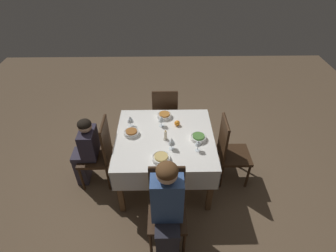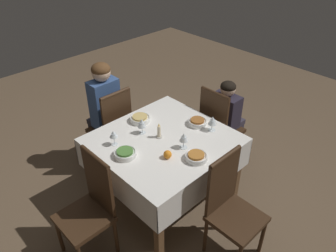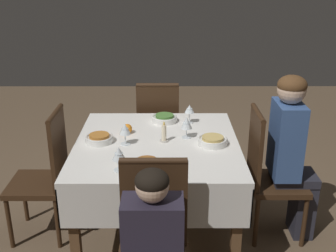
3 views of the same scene
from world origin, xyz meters
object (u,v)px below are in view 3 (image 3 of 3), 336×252
object	(u,v)px
bowl_north	(99,138)
bowl_east	(165,118)
chair_south	(268,171)
wine_glass_west	(119,154)
chair_north	(46,172)
orange_fruit	(127,129)
person_adult_denim	(292,149)
bowl_west	(147,164)
dining_table	(157,155)
wine_glass_north	(125,130)
wine_glass_south	(187,123)
chair_west	(155,244)
wine_glass_east	(189,109)
chair_east	(158,129)
bowl_south	(213,140)
candle_centerpiece	(164,134)

from	to	relation	value
bowl_north	bowl_east	world-z (taller)	same
chair_south	wine_glass_west	distance (m)	1.14
bowl_east	chair_north	bearing A→B (deg)	114.93
bowl_east	orange_fruit	xyz separation A→B (m)	(-0.24, 0.27, 0.01)
person_adult_denim	bowl_west	size ratio (longest dim) A/B	6.61
dining_table	bowl_west	world-z (taller)	bowl_west
wine_glass_north	wine_glass_south	bearing A→B (deg)	-74.50
chair_west	wine_glass_south	bearing A→B (deg)	77.31
bowl_east	wine_glass_east	size ratio (longest dim) A/B	1.32
chair_south	chair_north	xyz separation A→B (m)	(-0.01, 1.57, 0.00)
chair_west	wine_glass_west	world-z (taller)	chair_west
bowl_west	orange_fruit	distance (m)	0.58
wine_glass_west	wine_glass_north	xyz separation A→B (m)	(0.38, 0.00, 0.00)
chair_south	orange_fruit	bearing A→B (deg)	82.01
wine_glass_east	dining_table	bearing A→B (deg)	146.79
wine_glass_east	orange_fruit	bearing A→B (deg)	114.70
bowl_north	dining_table	bearing A→B (deg)	-90.08
chair_south	chair_north	world-z (taller)	same
chair_east	bowl_south	bearing A→B (deg)	114.40
person_adult_denim	orange_fruit	bearing A→B (deg)	83.04
bowl_west	candle_centerpiece	world-z (taller)	candle_centerpiece
bowl_east	chair_west	bearing A→B (deg)	177.83
dining_table	chair_north	xyz separation A→B (m)	(0.01, 0.78, -0.14)
dining_table	chair_south	xyz separation A→B (m)	(0.02, -0.78, -0.14)
person_adult_denim	bowl_north	distance (m)	1.33
dining_table	chair_west	bearing A→B (deg)	-179.68
dining_table	bowl_west	size ratio (longest dim) A/B	6.39
person_adult_denim	bowl_east	xyz separation A→B (m)	(0.38, 0.89, 0.09)
chair_east	bowl_south	distance (m)	0.97
wine_glass_south	bowl_west	xyz separation A→B (m)	(-0.47, 0.26, -0.08)
chair_east	wine_glass_south	bearing A→B (deg)	106.22
dining_table	wine_glass_south	bearing A→B (deg)	-69.61
chair_north	bowl_west	distance (m)	0.88
wine_glass_east	chair_west	bearing A→B (deg)	168.73
bowl_west	orange_fruit	xyz separation A→B (m)	(0.55, 0.16, 0.01)
chair_west	candle_centerpiece	world-z (taller)	chair_west
chair_east	candle_centerpiece	bearing A→B (deg)	94.18
chair_west	wine_glass_north	distance (m)	0.87
bowl_south	wine_glass_north	distance (m)	0.59
wine_glass_west	chair_north	bearing A→B (deg)	53.27
chair_north	candle_centerpiece	world-z (taller)	chair_north
wine_glass_south	wine_glass_west	bearing A→B (deg)	140.14
dining_table	wine_glass_south	world-z (taller)	wine_glass_south
wine_glass_west	bowl_north	distance (m)	0.47
dining_table	bowl_south	size ratio (longest dim) A/B	5.84
chair_west	orange_fruit	xyz separation A→B (m)	(0.97, 0.22, 0.27)
bowl_east	wine_glass_east	distance (m)	0.21
chair_west	bowl_south	size ratio (longest dim) A/B	4.81
wine_glass_west	wine_glass_east	size ratio (longest dim) A/B	1.04
bowl_east	chair_east	bearing A→B (deg)	8.18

